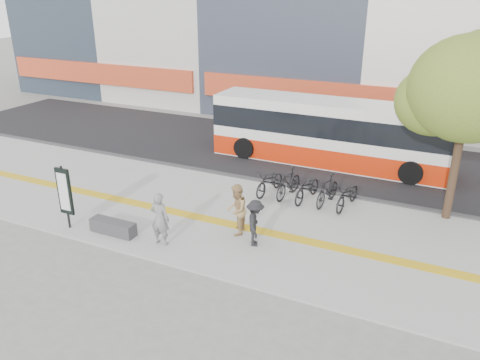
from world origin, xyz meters
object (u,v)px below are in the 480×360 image
at_px(bus, 330,134).
at_px(seated_woman, 160,219).
at_px(bench, 113,227).
at_px(signboard, 65,192).
at_px(pedestrian_tan, 237,210).
at_px(street_tree, 468,91).
at_px(pedestrian_dark, 255,223).

relative_size(bus, seated_woman, 6.19).
distance_m(bench, bus, 10.75).
xyz_separation_m(bench, signboard, (-1.60, -0.31, 1.06)).
bearing_deg(pedestrian_tan, street_tree, 110.61).
bearing_deg(bus, signboard, -121.41).
distance_m(bench, seated_woman, 1.91).
distance_m(bench, pedestrian_dark, 4.70).
height_order(bench, pedestrian_tan, pedestrian_tan).
bearing_deg(signboard, seated_woman, 7.01).
xyz_separation_m(signboard, pedestrian_tan, (5.25, 2.02, -0.43)).
height_order(signboard, pedestrian_dark, signboard).
bearing_deg(bus, pedestrian_tan, -96.11).
bearing_deg(seated_woman, bus, -109.81).
bearing_deg(pedestrian_dark, bus, -22.40).
relative_size(bench, street_tree, 0.25).
bearing_deg(street_tree, pedestrian_dark, -138.35).
relative_size(bench, bus, 0.15).
relative_size(street_tree, pedestrian_tan, 3.69).
distance_m(bench, signboard, 1.94).
height_order(signboard, pedestrian_tan, signboard).
bearing_deg(pedestrian_dark, pedestrian_tan, 41.77).
height_order(street_tree, bus, street_tree).
bearing_deg(pedestrian_dark, seated_woman, 91.84).
relative_size(bench, pedestrian_tan, 0.94).
height_order(street_tree, pedestrian_tan, street_tree).
height_order(seated_woman, pedestrian_tan, seated_woman).
xyz_separation_m(bench, pedestrian_dark, (4.49, 1.31, 0.53)).
xyz_separation_m(bench, seated_woman, (1.80, 0.11, 0.64)).
bearing_deg(pedestrian_tan, bus, 159.41).
height_order(bench, seated_woman, seated_woman).
distance_m(signboard, street_tree, 13.40).
bearing_deg(bench, bus, 65.07).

